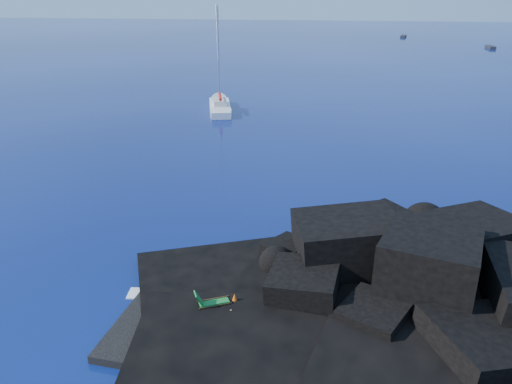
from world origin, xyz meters
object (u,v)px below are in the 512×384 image
distant_boat_a (403,37)px  deck_chair (214,298)px  marker_cone (235,300)px  distant_boat_b (490,48)px  sunbather (220,314)px  sailboat (220,111)px

distant_boat_a → deck_chair: bearing=-86.7°
deck_chair → marker_cone: (0.85, 0.33, -0.21)m
marker_cone → distant_boat_b: size_ratio=0.14×
marker_cone → distant_boat_b: bearing=69.0°
sunbather → distant_boat_a: size_ratio=0.42×
deck_chair → sunbather: 0.77m
marker_cone → distant_boat_b: marker_cone is taller
distant_boat_b → sailboat: bearing=-126.1°
marker_cone → deck_chair: bearing=-158.7°
distant_boat_a → distant_boat_b: bearing=-42.0°
distant_boat_a → distant_boat_b: distant_boat_b is taller
sailboat → distant_boat_b: (49.18, 68.48, 0.00)m
deck_chair → distant_boat_b: deck_chair is taller
sailboat → sunbather: bearing=-92.1°
deck_chair → distant_boat_b: size_ratio=0.35×
sailboat → distant_boat_a: (32.99, 92.79, 0.00)m
marker_cone → distant_boat_a: (24.63, 130.43, -0.65)m
sailboat → distant_boat_a: bearing=56.8°
distant_boat_a → sailboat: bearing=-95.3°
distant_boat_a → distant_boat_b: (16.19, -24.31, 0.00)m
deck_chair → distant_boat_b: (41.67, 106.44, -0.86)m
marker_cone → sunbather: bearing=-117.7°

